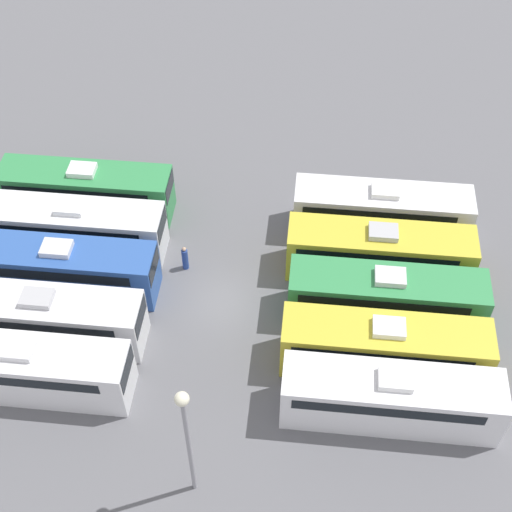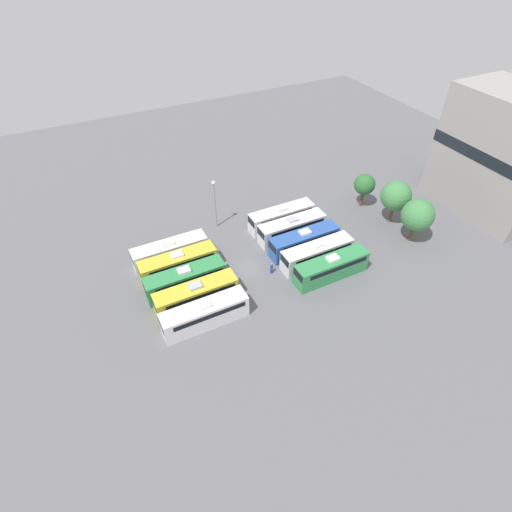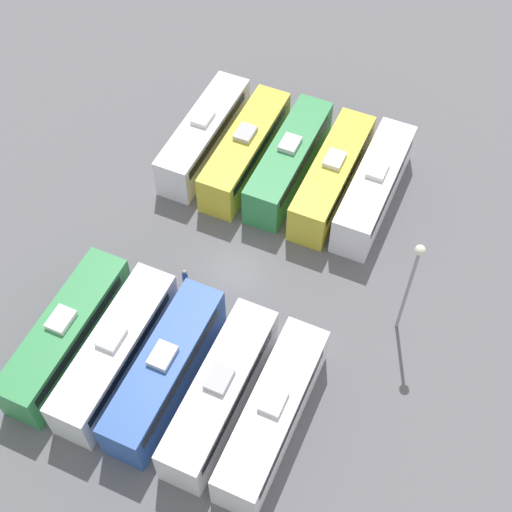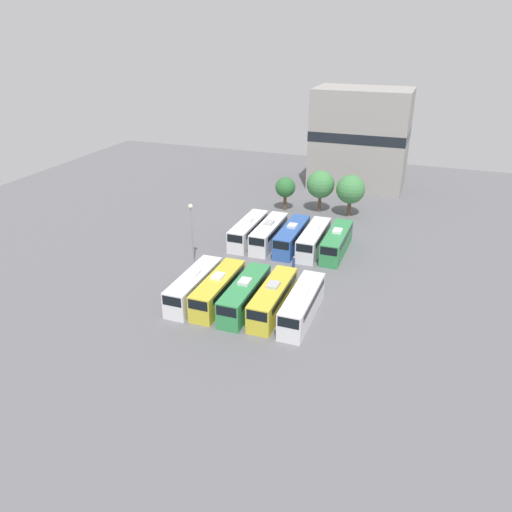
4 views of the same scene
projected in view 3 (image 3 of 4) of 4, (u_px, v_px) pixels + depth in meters
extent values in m
plane|color=slate|center=(234.00, 270.00, 46.21)|extent=(124.29, 124.29, 0.00)
cube|color=silver|center=(374.00, 188.00, 48.34)|extent=(2.52, 10.43, 3.12)
cube|color=black|center=(374.00, 182.00, 47.50)|extent=(2.56, 8.87, 0.69)
cube|color=black|center=(399.00, 129.00, 50.44)|extent=(2.22, 0.08, 1.09)
cube|color=white|center=(377.00, 170.00, 46.94)|extent=(1.20, 1.60, 0.35)
cube|color=gold|center=(332.00, 177.00, 48.92)|extent=(2.52, 10.43, 3.12)
cube|color=black|center=(332.00, 171.00, 48.08)|extent=(2.56, 8.87, 0.69)
cube|color=black|center=(359.00, 119.00, 51.02)|extent=(2.22, 0.08, 1.09)
cube|color=white|center=(334.00, 159.00, 47.51)|extent=(1.20, 1.60, 0.35)
cube|color=#338C4C|center=(289.00, 161.00, 49.77)|extent=(2.52, 10.43, 3.12)
cube|color=black|center=(288.00, 155.00, 48.93)|extent=(2.56, 8.87, 0.69)
cube|color=black|center=(317.00, 106.00, 51.88)|extent=(2.22, 0.08, 1.09)
cube|color=silver|center=(290.00, 144.00, 48.37)|extent=(1.20, 1.60, 0.35)
cube|color=gold|center=(246.00, 151.00, 50.38)|extent=(2.52, 10.43, 3.12)
cube|color=black|center=(244.00, 145.00, 49.54)|extent=(2.56, 8.87, 0.69)
cube|color=black|center=(275.00, 96.00, 52.48)|extent=(2.22, 0.08, 1.09)
cube|color=#B2B2B7|center=(245.00, 133.00, 48.97)|extent=(1.20, 1.60, 0.35)
cube|color=silver|center=(204.00, 136.00, 51.27)|extent=(2.52, 10.43, 3.12)
cube|color=black|center=(202.00, 129.00, 50.43)|extent=(2.56, 8.87, 0.69)
cube|color=black|center=(235.00, 82.00, 53.37)|extent=(2.22, 0.08, 1.09)
cube|color=white|center=(203.00, 118.00, 49.86)|extent=(1.20, 1.60, 0.35)
cube|color=silver|center=(273.00, 415.00, 38.67)|extent=(2.52, 10.43, 3.12)
cube|color=black|center=(271.00, 412.00, 37.83)|extent=(2.56, 8.87, 0.69)
cube|color=black|center=(309.00, 330.00, 40.77)|extent=(2.22, 0.08, 1.09)
cube|color=silver|center=(273.00, 401.00, 37.27)|extent=(1.20, 1.60, 0.35)
cube|color=silver|center=(220.00, 393.00, 39.42)|extent=(2.52, 10.43, 3.12)
cube|color=black|center=(218.00, 390.00, 38.58)|extent=(2.56, 8.87, 0.69)
cube|color=black|center=(258.00, 311.00, 41.52)|extent=(2.22, 0.08, 1.09)
cube|color=#B2B2B7|center=(219.00, 379.00, 38.02)|extent=(1.20, 1.60, 0.35)
cube|color=#2D56A8|center=(166.00, 370.00, 40.24)|extent=(2.52, 10.43, 3.12)
cube|color=black|center=(162.00, 367.00, 39.40)|extent=(2.56, 8.87, 0.69)
cube|color=black|center=(206.00, 291.00, 42.35)|extent=(2.22, 0.08, 1.09)
cube|color=silver|center=(162.00, 356.00, 38.84)|extent=(1.20, 1.60, 0.35)
cube|color=silver|center=(116.00, 352.00, 40.91)|extent=(2.52, 10.43, 3.12)
cube|color=black|center=(111.00, 349.00, 40.07)|extent=(2.56, 8.87, 0.69)
cube|color=black|center=(158.00, 276.00, 43.01)|extent=(2.22, 0.08, 1.09)
cube|color=white|center=(111.00, 337.00, 39.51)|extent=(1.20, 1.60, 0.35)
cube|color=#338C4C|center=(67.00, 335.00, 41.59)|extent=(2.52, 10.43, 3.12)
cube|color=black|center=(62.00, 331.00, 40.75)|extent=(2.56, 8.87, 0.69)
cube|color=black|center=(111.00, 260.00, 43.69)|extent=(2.22, 0.08, 1.09)
cube|color=white|center=(61.00, 320.00, 40.19)|extent=(1.20, 1.60, 0.35)
cylinder|color=navy|center=(185.00, 280.00, 44.89)|extent=(0.36, 0.36, 1.47)
sphere|color=tan|center=(184.00, 272.00, 44.20)|extent=(0.24, 0.24, 0.24)
cylinder|color=gray|center=(407.00, 292.00, 40.67)|extent=(0.20, 0.20, 7.63)
sphere|color=#EAE5C6|center=(420.00, 250.00, 37.44)|extent=(0.60, 0.60, 0.60)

